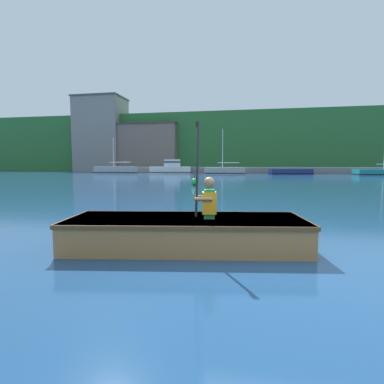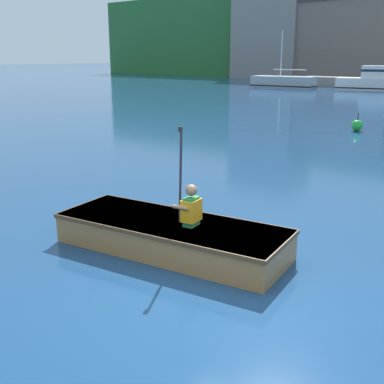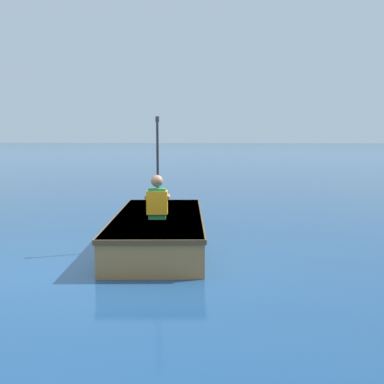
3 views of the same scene
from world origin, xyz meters
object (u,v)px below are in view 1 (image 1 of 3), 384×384
channel_buoy (194,182)px  moored_boat_dock_east_inner (171,168)px  person_paddler (208,199)px  moored_boat_dock_west_inner (116,170)px  moored_boat_dock_center_far (224,171)px  moored_boat_dock_west_end (291,172)px  rowboat_foreground (183,231)px

channel_buoy → moored_boat_dock_east_inner: bearing=107.9°
channel_buoy → person_paddler: bearing=-79.1°
moored_boat_dock_west_inner → moored_boat_dock_center_far: size_ratio=1.02×
channel_buoy → moored_boat_dock_west_end: bearing=69.2°
moored_boat_dock_center_far → channel_buoy: moored_boat_dock_center_far is taller
moored_boat_dock_east_inner → channel_buoy: 25.17m
rowboat_foreground → person_paddler: 0.63m
moored_boat_dock_west_end → moored_boat_dock_center_far: 8.69m
rowboat_foreground → channel_buoy: channel_buoy is taller
moored_boat_dock_east_inner → moored_boat_dock_west_inner: bearing=-166.6°
rowboat_foreground → channel_buoy: 13.84m
moored_boat_dock_west_end → person_paddler: 37.12m
moored_boat_dock_west_end → moored_boat_dock_center_far: (-8.58, -1.41, 0.12)m
moored_boat_dock_west_end → channel_buoy: (-8.75, -23.01, -0.11)m
moored_boat_dock_west_inner → moored_boat_dock_east_inner: bearing=13.4°
moored_boat_dock_west_end → moored_boat_dock_west_inner: bearing=-177.9°
moored_boat_dock_west_end → person_paddler: bearing=-99.5°
moored_boat_dock_west_end → moored_boat_dock_west_inner: 24.14m
moored_boat_dock_west_end → moored_boat_dock_east_inner: 16.51m
moored_boat_dock_west_end → moored_boat_dock_center_far: moored_boat_dock_center_far is taller
moored_boat_dock_west_inner → channel_buoy: (15.38, -22.12, -0.27)m
channel_buoy → moored_boat_dock_center_far: bearing=89.5°
moored_boat_dock_west_end → moored_boat_dock_east_inner: moored_boat_dock_east_inner is taller
moored_boat_dock_center_far → moored_boat_dock_east_inner: bearing=163.5°
moored_boat_dock_west_end → rowboat_foreground: (-6.51, -36.67, -0.07)m
person_paddler → moored_boat_dock_east_inner: bearing=105.4°
moored_boat_dock_west_inner → person_paddler: 40.01m
moored_boat_dock_west_inner → rowboat_foreground: (17.62, -35.78, -0.23)m
moored_boat_dock_center_far → channel_buoy: (-0.17, -21.60, -0.23)m
moored_boat_dock_center_far → rowboat_foreground: (2.07, -35.26, -0.19)m
moored_boat_dock_center_far → moored_boat_dock_east_inner: moored_boat_dock_center_far is taller
rowboat_foreground → person_paddler: bearing=8.6°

